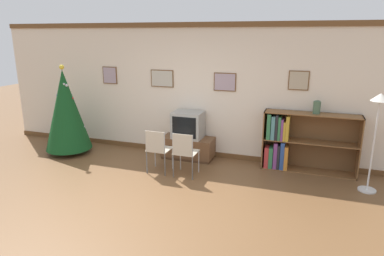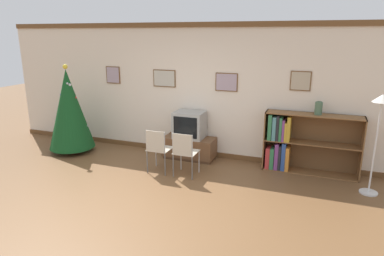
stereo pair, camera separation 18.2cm
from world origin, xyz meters
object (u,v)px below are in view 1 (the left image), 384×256
Objects in this scene: folding_chair_left at (157,148)px; christmas_tree at (66,110)px; television at (188,125)px; bookshelf at (292,143)px; standing_lamp at (378,117)px; vase at (317,107)px; tv_console at (188,148)px; folding_chair_right at (184,151)px.

christmas_tree is at bearing 169.89° from folding_chair_left.
bookshelf is (2.04, 0.07, -0.18)m from television.
television is at bearing 171.53° from standing_lamp.
vase is (2.67, 0.99, 0.75)m from folding_chair_left.
folding_chair_right reaches higher than tv_console.
bookshelf reaches higher than folding_chair_left.
folding_chair_right is 3.50× the size of vase.
standing_lamp is (5.82, 0.02, 0.30)m from christmas_tree.
folding_chair_right is (2.79, -0.40, -0.46)m from christmas_tree.
television reaches higher than folding_chair_right.
bookshelf is at bearing 28.95° from folding_chair_right.
christmas_tree is at bearing -172.80° from bookshelf.
folding_chair_right is 0.49× the size of bookshelf.
folding_chair_right is (0.52, 0.00, 0.00)m from folding_chair_left.
standing_lamp is (0.88, -0.57, 0.01)m from vase.
christmas_tree is 2.59m from television.
folding_chair_left is at bearing 180.00° from folding_chair_right.
standing_lamp is at bearing -8.47° from television.
bookshelf is 1.54m from standing_lamp.
christmas_tree reaches higher than folding_chair_right.
television is at bearing 11.36° from christmas_tree.
vase is 0.15× the size of standing_lamp.
folding_chair_right is 3.15m from standing_lamp.
folding_chair_left is at bearing -10.11° from christmas_tree.
television is (0.00, -0.00, 0.49)m from tv_console.
vase reaches higher than television.
tv_console is 0.49m from television.
folding_chair_left is at bearing -105.88° from tv_console.
tv_console is 0.98m from folding_chair_right.
bookshelf reaches higher than folding_chair_right.
standing_lamp is (3.55, 0.42, 0.76)m from folding_chair_left.
folding_chair_left is at bearing -105.93° from television.
folding_chair_right is (0.26, -0.92, 0.25)m from tv_console.
television is at bearing 74.07° from folding_chair_left.
television is 0.37× the size of standing_lamp.
christmas_tree reaches higher than vase.
television is 0.36× the size of bookshelf.
bookshelf is at bearing 1.93° from television.
folding_chair_right is at bearing -151.05° from bookshelf.
vase is 1.05m from standing_lamp.
christmas_tree is at bearing -173.23° from vase.
tv_console is 4.47× the size of vase.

